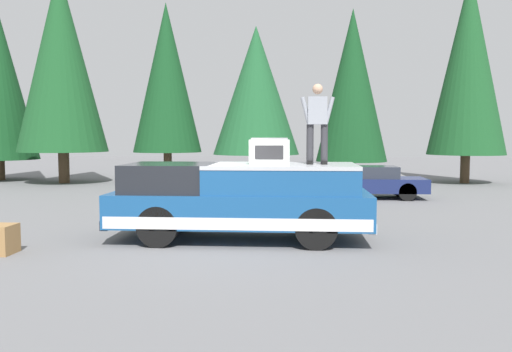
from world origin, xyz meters
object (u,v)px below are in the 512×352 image
Objects in this scene: pickup_truck at (241,200)px; parked_car_navy at (368,182)px; compressor_unit at (270,151)px; person_on_truck_bed at (317,122)px.

pickup_truck is 1.35× the size of parked_car_navy.
person_on_truck_bed is (0.07, -1.00, 0.62)m from compressor_unit.
pickup_truck is 3.28× the size of person_on_truck_bed.
pickup_truck is at bearing 154.05° from parked_car_navy.
pickup_truck is 1.23m from compressor_unit.
person_on_truck_bed is 0.41× the size of parked_car_navy.
compressor_unit is 1.18m from person_on_truck_bed.
compressor_unit is at bearing 93.77° from person_on_truck_bed.
person_on_truck_bed is 8.42m from parked_car_navy.
compressor_unit is (-0.09, -0.63, 1.05)m from pickup_truck.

